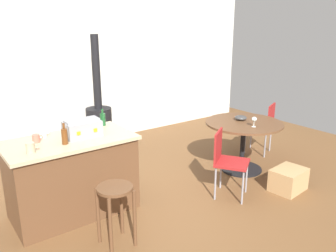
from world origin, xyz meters
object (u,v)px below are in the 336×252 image
wooden_stool (116,202)px  bottle_2 (65,136)px  folding_chair_near (227,159)px  wine_glass (254,119)px  cardboard_box (288,180)px  bottle_1 (103,119)px  dining_table (243,133)px  cup_2 (36,139)px  bottle_0 (96,124)px  serving_bowl (241,118)px  kitchen_island (72,176)px  toolbox (82,128)px  wood_stove (99,121)px  cup_1 (30,148)px  cup_0 (43,133)px

wooden_stool → bottle_2: (-0.20, 0.72, 0.52)m
folding_chair_near → wine_glass: bearing=15.0°
cardboard_box → bottle_1: bearing=144.1°
dining_table → wine_glass: wine_glass is taller
cardboard_box → folding_chair_near: bearing=152.7°
cup_2 → wine_glass: 2.85m
bottle_1 → cardboard_box: bearing=-35.9°
bottle_0 → serving_bowl: 2.21m
dining_table → cardboard_box: 0.94m
kitchen_island → toolbox: (0.16, 0.00, 0.55)m
serving_bowl → wine_glass: bearing=-108.5°
wood_stove → toolbox: bearing=-120.1°
bottle_0 → cup_2: 0.71m
cup_2 → cardboard_box: bearing=-24.1°
bottle_1 → wine_glass: bottle_1 is taller
wooden_stool → wood_stove: size_ratio=0.32×
toolbox → bottle_2: 0.29m
dining_table → serving_bowl: serving_bowl is taller
wooden_stool → toolbox: (0.06, 0.85, 0.53)m
bottle_0 → wood_stove: bearing=64.0°
dining_table → cardboard_box: dining_table is taller
bottle_1 → serving_bowl: size_ratio=1.19×
bottle_1 → cup_1: bearing=-156.2°
dining_table → cardboard_box: bearing=-90.7°
toolbox → bottle_2: bottle_2 is taller
cup_1 → dining_table: bearing=-2.9°
wooden_stool → wine_glass: 2.39m
kitchen_island → bottle_2: size_ratio=6.13×
toolbox → serving_bowl: size_ratio=2.19×
bottle_2 → serving_bowl: size_ratio=1.29×
cup_1 → wine_glass: 2.94m
dining_table → bottle_2: bearing=175.6°
kitchen_island → serving_bowl: size_ratio=7.90×
bottle_2 → serving_bowl: bottle_2 is taller
dining_table → folding_chair_near: (-0.79, -0.43, -0.07)m
cardboard_box → dining_table: bearing=89.3°
kitchen_island → folding_chair_near: kitchen_island is taller
wood_stove → bottle_0: 1.90m
folding_chair_near → toolbox: (-1.57, 0.77, 0.50)m
cup_0 → cup_2: bearing=-131.0°
bottle_1 → wine_glass: (1.90, -0.83, -0.13)m
folding_chair_near → cardboard_box: folding_chair_near is taller
bottle_0 → serving_bowl: (2.17, -0.35, -0.19)m
kitchen_island → wood_stove: size_ratio=0.72×
bottle_1 → toolbox: bearing=-146.1°
wooden_stool → cup_2: 1.15m
bottle_2 → serving_bowl: (2.66, -0.09, -0.21)m
cup_1 → serving_bowl: (3.03, -0.04, -0.17)m
kitchen_island → bottle_1: 0.80m
bottle_0 → bottle_1: (0.16, 0.13, 0.01)m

